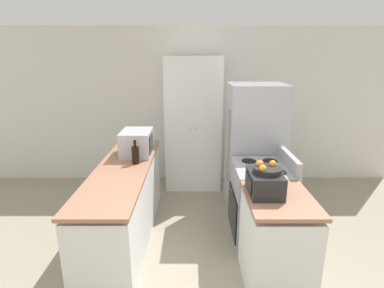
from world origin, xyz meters
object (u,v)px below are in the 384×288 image
(microwave, at_px, (137,143))
(fruit_bowl, at_px, (267,169))
(refrigerator, at_px, (254,149))
(toaster_oven, at_px, (265,183))
(pantry_cabinet, at_px, (193,124))
(wine_bottle, at_px, (135,154))
(stove, at_px, (260,202))

(microwave, height_order, fruit_bowl, microwave)
(refrigerator, xyz_separation_m, toaster_oven, (-0.20, -1.46, 0.12))
(toaster_oven, bearing_deg, pantry_cabinet, 106.11)
(refrigerator, relative_size, wine_bottle, 6.20)
(stove, height_order, fruit_bowl, fruit_bowl)
(refrigerator, xyz_separation_m, wine_bottle, (-1.52, -0.66, 0.13))
(wine_bottle, relative_size, fruit_bowl, 1.13)
(stove, height_order, wine_bottle, wine_bottle)
(microwave, xyz_separation_m, fruit_bowl, (1.38, -1.16, 0.09))
(refrigerator, height_order, microwave, refrigerator)
(refrigerator, distance_m, wine_bottle, 1.67)
(stove, xyz_separation_m, fruit_bowl, (-0.14, -0.70, 0.69))
(toaster_oven, bearing_deg, stove, 77.83)
(pantry_cabinet, relative_size, stove, 2.00)
(stove, distance_m, toaster_oven, 0.90)
(refrigerator, bearing_deg, microwave, -169.01)
(wine_bottle, relative_size, toaster_oven, 0.72)
(pantry_cabinet, xyz_separation_m, toaster_oven, (0.64, -2.23, -0.05))
(pantry_cabinet, xyz_separation_m, stove, (0.79, -1.54, -0.61))
(toaster_oven, bearing_deg, microwave, 139.94)
(pantry_cabinet, relative_size, fruit_bowl, 8.42)
(stove, xyz_separation_m, refrigerator, (0.05, 0.77, 0.43))
(toaster_oven, height_order, fruit_bowl, fruit_bowl)
(refrigerator, height_order, wine_bottle, refrigerator)
(microwave, bearing_deg, wine_bottle, -82.94)
(refrigerator, bearing_deg, toaster_oven, -97.70)
(pantry_cabinet, relative_size, microwave, 4.32)
(pantry_cabinet, height_order, toaster_oven, pantry_cabinet)
(microwave, relative_size, toaster_oven, 1.24)
(microwave, relative_size, fruit_bowl, 1.95)
(pantry_cabinet, relative_size, toaster_oven, 5.35)
(fruit_bowl, bearing_deg, stove, 78.86)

